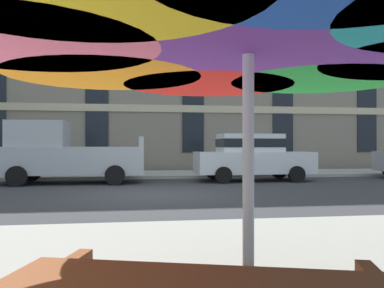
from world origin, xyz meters
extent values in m
plane|color=#38383A|center=(0.00, 0.00, 0.00)|extent=(120.00, 120.00, 0.00)
cube|color=#B2ADA3|center=(0.00, 6.80, 0.06)|extent=(56.00, 3.60, 0.12)
cube|color=gray|center=(0.00, 15.00, 8.00)|extent=(38.07, 12.00, 16.00)
cube|color=beige|center=(0.00, 8.96, 3.20)|extent=(37.31, 0.08, 0.36)
cube|color=beige|center=(0.00, 8.96, 6.40)|extent=(37.31, 0.08, 0.36)
cube|color=black|center=(-2.38, 8.97, 8.40)|extent=(1.10, 0.06, 14.80)
cube|color=black|center=(2.38, 8.97, 8.40)|extent=(1.10, 0.06, 14.80)
cube|color=black|center=(7.14, 8.97, 8.40)|extent=(1.10, 0.06, 14.80)
cube|color=black|center=(11.90, 8.97, 8.40)|extent=(1.10, 0.06, 14.80)
cube|color=#A8AAB2|center=(-2.81, 3.70, 0.82)|extent=(5.10, 1.90, 0.96)
cube|color=#A8AAB2|center=(-3.91, 3.70, 1.75)|extent=(1.90, 1.75, 0.90)
cube|color=#A8AAB2|center=(-0.34, 3.70, 1.48)|extent=(0.16, 1.75, 0.36)
cylinder|color=black|center=(-1.22, 4.65, 0.34)|extent=(0.68, 0.22, 0.68)
cylinder|color=black|center=(-1.22, 2.75, 0.34)|extent=(0.68, 0.22, 0.68)
cylinder|color=black|center=(-4.39, 4.65, 0.34)|extent=(0.68, 0.22, 0.68)
cylinder|color=black|center=(-4.39, 2.75, 0.34)|extent=(0.68, 0.22, 0.68)
cube|color=silver|center=(3.91, 3.70, 0.70)|extent=(4.40, 1.76, 0.80)
cube|color=silver|center=(3.76, 3.70, 1.44)|extent=(2.30, 1.55, 0.68)
cube|color=black|center=(3.76, 3.70, 1.44)|extent=(2.32, 1.57, 0.32)
cylinder|color=black|center=(5.28, 4.58, 0.30)|extent=(0.60, 0.22, 0.60)
cylinder|color=black|center=(5.28, 2.82, 0.30)|extent=(0.60, 0.22, 0.60)
cylinder|color=black|center=(2.55, 4.58, 0.30)|extent=(0.60, 0.22, 0.60)
cylinder|color=black|center=(2.55, 2.82, 0.30)|extent=(0.60, 0.22, 0.60)
cylinder|color=silver|center=(-0.01, -9.00, 1.18)|extent=(0.06, 0.06, 2.36)
cone|color=green|center=(0.78, -8.21, 2.09)|extent=(1.33, 1.33, 0.54)
cone|color=red|center=(-0.01, -7.89, 2.09)|extent=(1.33, 1.33, 0.54)
cone|color=orange|center=(-0.80, -8.21, 2.09)|extent=(1.33, 1.33, 0.54)
camera|label=1|loc=(-0.59, -10.99, 1.36)|focal=37.31mm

